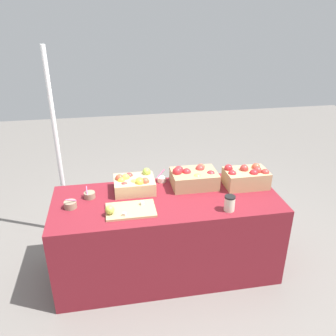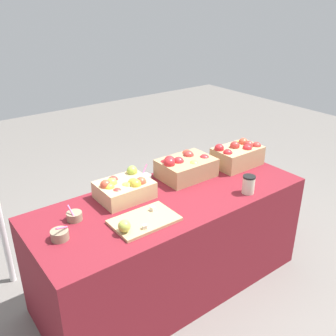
{
  "view_description": "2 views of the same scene",
  "coord_description": "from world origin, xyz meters",
  "views": [
    {
      "loc": [
        -0.43,
        -2.48,
        2.2
      ],
      "look_at": [
        0.02,
        0.06,
        0.99
      ],
      "focal_mm": 37.08,
      "sensor_mm": 36.0,
      "label": 1
    },
    {
      "loc": [
        -1.33,
        -1.73,
        1.96
      ],
      "look_at": [
        0.0,
        0.04,
        0.94
      ],
      "focal_mm": 39.86,
      "sensor_mm": 36.0,
      "label": 2
    }
  ],
  "objects": [
    {
      "name": "ground_plane",
      "position": [
        0.0,
        0.0,
        0.0
      ],
      "size": [
        10.0,
        10.0,
        0.0
      ],
      "primitive_type": "plane",
      "color": "slate"
    },
    {
      "name": "sample_bowl_far",
      "position": [
        0.01,
        0.31,
        0.76
      ],
      "size": [
        0.09,
        0.08,
        0.11
      ],
      "color": "silver",
      "rests_on": "table"
    },
    {
      "name": "coffee_cup",
      "position": [
        0.45,
        -0.27,
        0.8
      ],
      "size": [
        0.09,
        0.09,
        0.13
      ],
      "color": "beige",
      "rests_on": "table"
    },
    {
      "name": "apple_crate_left",
      "position": [
        0.73,
        0.1,
        0.83
      ],
      "size": [
        0.37,
        0.24,
        0.2
      ],
      "color": "tan",
      "rests_on": "table"
    },
    {
      "name": "sample_bowl_mid",
      "position": [
        -0.63,
        0.12,
        0.77
      ],
      "size": [
        0.09,
        0.09,
        0.1
      ],
      "color": "gray",
      "rests_on": "table"
    },
    {
      "name": "apple_crate_middle",
      "position": [
        0.27,
        0.19,
        0.82
      ],
      "size": [
        0.4,
        0.28,
        0.19
      ],
      "color": "tan",
      "rests_on": "table"
    },
    {
      "name": "sample_bowl_near",
      "position": [
        -0.78,
        -0.01,
        0.77
      ],
      "size": [
        0.1,
        0.1,
        0.1
      ],
      "color": "gray",
      "rests_on": "table"
    },
    {
      "name": "apple_crate_right",
      "position": [
        -0.26,
        0.18,
        0.81
      ],
      "size": [
        0.35,
        0.27,
        0.17
      ],
      "color": "tan",
      "rests_on": "table"
    },
    {
      "name": "cutting_board_front",
      "position": [
        -0.34,
        -0.15,
        0.76
      ],
      "size": [
        0.39,
        0.25,
        0.09
      ],
      "color": "tan",
      "rests_on": "table"
    },
    {
      "name": "table",
      "position": [
        0.0,
        0.0,
        0.37
      ],
      "size": [
        1.9,
        0.76,
        0.74
      ],
      "primitive_type": "cube",
      "color": "maroon",
      "rests_on": "ground_plane"
    }
  ]
}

